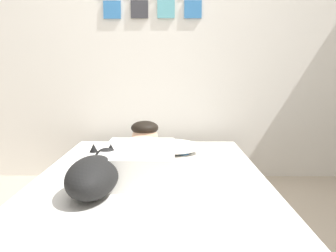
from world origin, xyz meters
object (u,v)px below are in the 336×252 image
at_px(cell_phone, 169,176).
at_px(coffee_cup, 183,150).
at_px(person_lying, 141,154).
at_px(bed, 152,202).
at_px(pillow, 167,147).
at_px(dog, 95,174).

bearing_deg(cell_phone, coffee_cup, 80.04).
distance_m(person_lying, coffee_cup, 0.54).
bearing_deg(coffee_cup, cell_phone, -99.96).
bearing_deg(person_lying, cell_phone, -38.84).
relative_size(bed, coffee_cup, 16.78).
relative_size(bed, person_lying, 2.28).
bearing_deg(person_lying, coffee_cup, 57.92).
height_order(bed, cell_phone, cell_phone).
bearing_deg(pillow, person_lying, -108.96).
bearing_deg(dog, person_lying, 65.22).
xyz_separation_m(person_lying, coffee_cup, (0.29, 0.46, -0.07)).
xyz_separation_m(pillow, dog, (-0.37, -0.92, 0.05)).
relative_size(person_lying, coffee_cup, 7.36).
bearing_deg(person_lying, bed, -42.36).
bearing_deg(person_lying, dog, -114.78).
distance_m(bed, coffee_cup, 0.61).
xyz_separation_m(bed, cell_phone, (0.11, -0.08, 0.19)).
height_order(person_lying, dog, person_lying).
xyz_separation_m(person_lying, dog, (-0.20, -0.44, -0.00)).
height_order(bed, pillow, pillow).
distance_m(bed, pillow, 0.60).
height_order(pillow, cell_phone, pillow).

